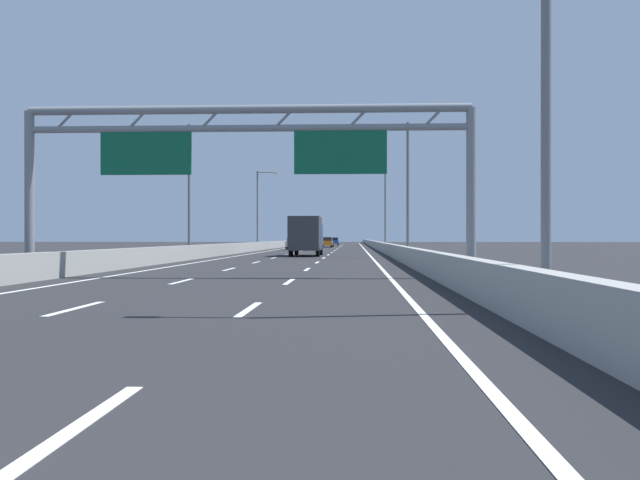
% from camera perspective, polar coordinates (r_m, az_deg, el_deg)
% --- Properties ---
extents(ground_plane, '(260.00, 260.00, 0.00)m').
position_cam_1_polar(ground_plane, '(101.91, 0.52, -0.62)').
color(ground_plane, '#262628').
extents(lane_dash_left_1, '(0.16, 3.00, 0.01)m').
position_cam_1_polar(lane_dash_left_1, '(15.50, -19.09, -5.23)').
color(lane_dash_left_1, white).
rests_on(lane_dash_left_1, ground_plane).
extents(lane_dash_left_2, '(0.16, 3.00, 0.01)m').
position_cam_1_polar(lane_dash_left_2, '(24.07, -11.09, -3.29)').
color(lane_dash_left_2, white).
rests_on(lane_dash_left_2, ground_plane).
extents(lane_dash_left_3, '(0.16, 3.00, 0.01)m').
position_cam_1_polar(lane_dash_left_3, '(32.86, -7.33, -2.35)').
color(lane_dash_left_3, white).
rests_on(lane_dash_left_3, ground_plane).
extents(lane_dash_left_4, '(0.16, 3.00, 0.01)m').
position_cam_1_polar(lane_dash_left_4, '(41.75, -5.17, -1.80)').
color(lane_dash_left_4, white).
rests_on(lane_dash_left_4, ground_plane).
extents(lane_dash_left_5, '(0.16, 3.00, 0.01)m').
position_cam_1_polar(lane_dash_left_5, '(50.67, -3.77, -1.45)').
color(lane_dash_left_5, white).
rests_on(lane_dash_left_5, ground_plane).
extents(lane_dash_left_6, '(0.16, 3.00, 0.01)m').
position_cam_1_polar(lane_dash_left_6, '(59.62, -2.79, -1.20)').
color(lane_dash_left_6, white).
rests_on(lane_dash_left_6, ground_plane).
extents(lane_dash_left_7, '(0.16, 3.00, 0.01)m').
position_cam_1_polar(lane_dash_left_7, '(68.58, -2.07, -1.02)').
color(lane_dash_left_7, white).
rests_on(lane_dash_left_7, ground_plane).
extents(lane_dash_left_8, '(0.16, 3.00, 0.01)m').
position_cam_1_polar(lane_dash_left_8, '(77.55, -1.51, -0.87)').
color(lane_dash_left_8, white).
rests_on(lane_dash_left_8, ground_plane).
extents(lane_dash_left_9, '(0.16, 3.00, 0.01)m').
position_cam_1_polar(lane_dash_left_9, '(86.53, -1.07, -0.76)').
color(lane_dash_left_9, white).
rests_on(lane_dash_left_9, ground_plane).
extents(lane_dash_left_10, '(0.16, 3.00, 0.01)m').
position_cam_1_polar(lane_dash_left_10, '(95.51, -0.71, -0.67)').
color(lane_dash_left_10, white).
rests_on(lane_dash_left_10, ground_plane).
extents(lane_dash_left_11, '(0.16, 3.00, 0.01)m').
position_cam_1_polar(lane_dash_left_11, '(104.49, -0.41, -0.59)').
color(lane_dash_left_11, white).
rests_on(lane_dash_left_11, ground_plane).
extents(lane_dash_left_12, '(0.16, 3.00, 0.01)m').
position_cam_1_polar(lane_dash_left_12, '(113.48, -0.16, -0.53)').
color(lane_dash_left_12, white).
rests_on(lane_dash_left_12, ground_plane).
extents(lane_dash_left_13, '(0.16, 3.00, 0.01)m').
position_cam_1_polar(lane_dash_left_13, '(122.47, 0.05, -0.48)').
color(lane_dash_left_13, white).
rests_on(lane_dash_left_13, ground_plane).
extents(lane_dash_left_14, '(0.16, 3.00, 0.01)m').
position_cam_1_polar(lane_dash_left_14, '(131.46, 0.23, -0.43)').
color(lane_dash_left_14, white).
rests_on(lane_dash_left_14, ground_plane).
extents(lane_dash_left_15, '(0.16, 3.00, 0.01)m').
position_cam_1_polar(lane_dash_left_15, '(140.45, 0.39, -0.39)').
color(lane_dash_left_15, white).
rests_on(lane_dash_left_15, ground_plane).
extents(lane_dash_left_16, '(0.16, 3.00, 0.01)m').
position_cam_1_polar(lane_dash_left_16, '(149.44, 0.53, -0.35)').
color(lane_dash_left_16, white).
rests_on(lane_dash_left_16, ground_plane).
extents(lane_dash_left_17, '(0.16, 3.00, 0.01)m').
position_cam_1_polar(lane_dash_left_17, '(158.44, 0.66, -0.32)').
color(lane_dash_left_17, white).
rests_on(lane_dash_left_17, ground_plane).
extents(lane_dash_right_0, '(0.16, 3.00, 0.01)m').
position_cam_1_polar(lane_dash_right_0, '(5.92, -19.13, -14.14)').
color(lane_dash_right_0, white).
rests_on(lane_dash_right_0, ground_plane).
extents(lane_dash_right_1, '(0.16, 3.00, 0.01)m').
position_cam_1_polar(lane_dash_right_1, '(14.56, -5.76, -5.57)').
color(lane_dash_right_1, white).
rests_on(lane_dash_right_1, ground_plane).
extents(lane_dash_right_2, '(0.16, 3.00, 0.01)m').
position_cam_1_polar(lane_dash_right_2, '(23.47, -2.50, -3.37)').
color(lane_dash_right_2, white).
rests_on(lane_dash_right_2, ground_plane).
extents(lane_dash_right_3, '(0.16, 3.00, 0.01)m').
position_cam_1_polar(lane_dash_right_3, '(32.43, -1.05, -2.38)').
color(lane_dash_right_3, white).
rests_on(lane_dash_right_3, ground_plane).
extents(lane_dash_right_4, '(0.16, 3.00, 0.01)m').
position_cam_1_polar(lane_dash_right_4, '(41.41, -0.23, -1.82)').
color(lane_dash_right_4, white).
rests_on(lane_dash_right_4, ground_plane).
extents(lane_dash_right_5, '(0.16, 3.00, 0.01)m').
position_cam_1_polar(lane_dash_right_5, '(50.39, 0.30, -1.46)').
color(lane_dash_right_5, white).
rests_on(lane_dash_right_5, ground_plane).
extents(lane_dash_right_6, '(0.16, 3.00, 0.01)m').
position_cam_1_polar(lane_dash_right_6, '(59.38, 0.67, -1.21)').
color(lane_dash_right_6, white).
rests_on(lane_dash_right_6, ground_plane).
extents(lane_dash_right_7, '(0.16, 3.00, 0.01)m').
position_cam_1_polar(lane_dash_right_7, '(68.37, 0.94, -1.02)').
color(lane_dash_right_7, white).
rests_on(lane_dash_right_7, ground_plane).
extents(lane_dash_right_8, '(0.16, 3.00, 0.01)m').
position_cam_1_polar(lane_dash_right_8, '(77.37, 1.15, -0.88)').
color(lane_dash_right_8, white).
rests_on(lane_dash_right_8, ground_plane).
extents(lane_dash_right_9, '(0.16, 3.00, 0.01)m').
position_cam_1_polar(lane_dash_right_9, '(86.36, 1.32, -0.76)').
color(lane_dash_right_9, white).
rests_on(lane_dash_right_9, ground_plane).
extents(lane_dash_right_10, '(0.16, 3.00, 0.01)m').
position_cam_1_polar(lane_dash_right_10, '(95.36, 1.45, -0.67)').
color(lane_dash_right_10, white).
rests_on(lane_dash_right_10, ground_plane).
extents(lane_dash_right_11, '(0.16, 3.00, 0.01)m').
position_cam_1_polar(lane_dash_right_11, '(104.36, 1.56, -0.60)').
color(lane_dash_right_11, white).
rests_on(lane_dash_right_11, ground_plane).
extents(lane_dash_right_12, '(0.16, 3.00, 0.01)m').
position_cam_1_polar(lane_dash_right_12, '(113.35, 1.65, -0.53)').
color(lane_dash_right_12, white).
rests_on(lane_dash_right_12, ground_plane).
extents(lane_dash_right_13, '(0.16, 3.00, 0.01)m').
position_cam_1_polar(lane_dash_right_13, '(122.35, 1.73, -0.48)').
color(lane_dash_right_13, white).
rests_on(lane_dash_right_13, ground_plane).
extents(lane_dash_right_14, '(0.16, 3.00, 0.01)m').
position_cam_1_polar(lane_dash_right_14, '(131.35, 1.80, -0.43)').
color(lane_dash_right_14, white).
rests_on(lane_dash_right_14, ground_plane).
extents(lane_dash_right_15, '(0.16, 3.00, 0.01)m').
position_cam_1_polar(lane_dash_right_15, '(140.35, 1.86, -0.39)').
color(lane_dash_right_15, white).
rests_on(lane_dash_right_15, ground_plane).
extents(lane_dash_right_16, '(0.16, 3.00, 0.01)m').
position_cam_1_polar(lane_dash_right_16, '(149.35, 1.91, -0.35)').
color(lane_dash_right_16, white).
rests_on(lane_dash_right_16, ground_plane).
extents(lane_dash_right_17, '(0.16, 3.00, 0.01)m').
position_cam_1_polar(lane_dash_right_17, '(158.35, 1.96, -0.32)').
color(lane_dash_right_17, white).
rests_on(lane_dash_right_17, ground_plane).
extents(edge_line_left, '(0.16, 176.00, 0.01)m').
position_cam_1_polar(edge_line_left, '(90.31, -3.11, -0.72)').
color(edge_line_left, white).
rests_on(edge_line_left, ground_plane).
extents(edge_line_right, '(0.16, 176.00, 0.01)m').
position_cam_1_polar(edge_line_right, '(89.85, 3.57, -0.73)').
color(edge_line_right, white).
rests_on(edge_line_right, ground_plane).
extents(barrier_left, '(0.45, 220.00, 0.95)m').
position_cam_1_polar(barrier_left, '(112.35, -2.80, -0.30)').
color(barrier_left, '#9E9E99').
rests_on(barrier_left, ground_plane).
extents(barrier_right, '(0.45, 220.00, 0.95)m').
position_cam_1_polar(barrier_right, '(111.87, 4.25, -0.30)').
color(barrier_right, '#9E9E99').
rests_on(barrier_right, ground_plane).
extents(sign_gantry, '(16.76, 0.36, 6.36)m').
position_cam_1_polar(sign_gantry, '(26.48, -5.98, 7.49)').
color(sign_gantry, gray).
rests_on(sign_gantry, ground_plane).
extents(streetlamp_right_near, '(2.58, 0.28, 9.50)m').
position_cam_1_polar(streetlamp_right_near, '(15.02, 16.83, 15.35)').
color(streetlamp_right_near, slate).
rests_on(streetlamp_right_near, ground_plane).
extents(streetlamp_left_mid, '(2.58, 0.28, 9.50)m').
position_cam_1_polar(streetlamp_left_mid, '(51.02, -10.22, 4.62)').
color(streetlamp_left_mid, slate).
rests_on(streetlamp_left_mid, ground_plane).
extents(streetlamp_right_mid, '(2.58, 0.28, 9.50)m').
position_cam_1_polar(streetlamp_right_mid, '(49.85, 6.81, 4.72)').
color(streetlamp_right_mid, slate).
rests_on(streetlamp_right_mid, ground_plane).
extents(streetlamp_left_far, '(2.58, 0.28, 9.50)m').
position_cam_1_polar(streetlamp_left_far, '(85.94, -4.90, 2.83)').
color(streetlamp_left_far, slate).
rests_on(streetlamp_left_far, ground_plane).
extents(streetlamp_right_far, '(2.58, 0.28, 9.50)m').
position_cam_1_polar(streetlamp_right_far, '(85.25, 5.11, 2.85)').
color(streetlamp_right_far, slate).
rests_on(streetlamp_right_far, ground_plane).
extents(white_car, '(1.79, 4.26, 1.48)m').
position_cam_1_polar(white_car, '(114.12, -1.14, -0.16)').
color(white_car, silver).
rests_on(white_car, ground_plane).
extents(black_car, '(1.75, 4.30, 1.49)m').
position_cam_1_polar(black_car, '(110.95, 0.62, -0.16)').
color(black_car, black).
rests_on(black_car, ground_plane).
extents(orange_car, '(1.83, 4.13, 1.51)m').
position_cam_1_polar(orange_car, '(104.35, 0.50, -0.17)').
color(orange_car, orange).
rests_on(orange_car, ground_plane).
extents(blue_car, '(1.81, 4.22, 1.46)m').
position_cam_1_polar(blue_car, '(134.14, 1.12, -0.10)').
color(blue_car, '#2347AD').
rests_on(blue_car, ground_plane).
extents(silver_car, '(1.79, 4.25, 1.47)m').
position_cam_1_polar(silver_car, '(87.39, -2.09, -0.26)').
color(silver_car, '#A8ADB2').
rests_on(silver_car, ground_plane).
extents(box_truck, '(2.34, 7.58, 3.08)m').
position_cam_1_polar(box_truck, '(56.24, -1.11, 0.42)').
color(box_truck, '#194799').
rests_on(box_truck, ground_plane).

